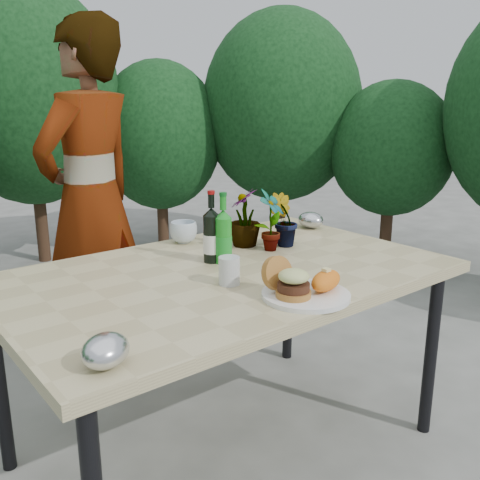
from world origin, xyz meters
TOP-DOWN VIEW (x-y plane):
  - ground at (0.00, 0.00)m, footprint 80.00×80.00m
  - patio_table at (0.00, 0.00)m, footprint 1.60×1.00m
  - shrub_hedge at (0.14, 1.69)m, footprint 6.99×5.05m
  - dinner_plate at (0.03, -0.38)m, footprint 0.28×0.28m
  - burger_stack at (-0.02, -0.36)m, footprint 0.11×0.16m
  - sweet_potato at (0.10, -0.40)m, footprint 0.17×0.12m
  - grilled_veg at (0.05, -0.28)m, footprint 0.08×0.05m
  - wine_bottle at (0.02, 0.11)m, footprint 0.07×0.07m
  - sparkling_water at (0.04, 0.08)m, footprint 0.07×0.07m
  - plastic_cup at (-0.08, -0.13)m, footprint 0.07×0.07m
  - seedling_left at (0.29, 0.09)m, footprint 0.16×0.13m
  - seedling_mid at (0.38, 0.11)m, footprint 0.15×0.16m
  - seedling_right at (0.26, 0.22)m, footprint 0.19×0.19m
  - blue_bowl at (0.08, 0.42)m, footprint 0.14×0.14m
  - foil_packet_left at (-0.65, -0.40)m, footprint 0.17×0.17m
  - foil_packet_right at (0.71, 0.26)m, footprint 0.11×0.13m
  - person at (-0.07, 1.01)m, footprint 0.75×0.64m

SIDE VIEW (x-z plane):
  - ground at x=0.00m, z-range 0.00..0.00m
  - patio_table at x=0.00m, z-range 0.32..1.07m
  - dinner_plate at x=0.03m, z-range 0.75..0.76m
  - grilled_veg at x=0.05m, z-range 0.76..0.79m
  - foil_packet_left at x=-0.65m, z-range 0.75..0.83m
  - foil_packet_right at x=0.71m, z-range 0.75..0.83m
  - sweet_potato at x=0.10m, z-range 0.77..0.83m
  - blue_bowl at x=0.08m, z-range 0.75..0.84m
  - plastic_cup at x=-0.08m, z-range 0.75..0.84m
  - burger_stack at x=-0.02m, z-range 0.75..0.87m
  - sparkling_water at x=0.04m, z-range 0.71..0.98m
  - wine_bottle at x=0.02m, z-range 0.71..0.99m
  - seedling_mid at x=0.38m, z-range 0.75..0.97m
  - person at x=-0.07m, z-range 0.00..1.74m
  - seedling_right at x=0.26m, z-range 0.75..0.99m
  - seedling_left at x=0.29m, z-range 0.75..1.00m
  - shrub_hedge at x=0.14m, z-range 0.05..2.33m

